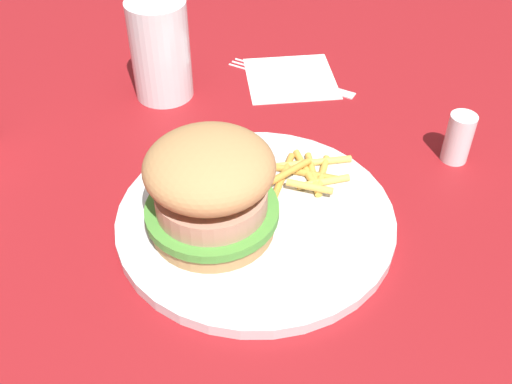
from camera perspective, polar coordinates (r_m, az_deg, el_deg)
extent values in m
plane|color=maroon|center=(0.58, 2.17, -2.83)|extent=(1.60, 1.60, 0.00)
cylinder|color=silver|center=(0.57, 0.00, -2.70)|extent=(0.26, 0.26, 0.01)
cylinder|color=tan|center=(0.55, -4.09, -2.68)|extent=(0.11, 0.11, 0.02)
cylinder|color=#4C9338|center=(0.54, -4.15, -1.71)|extent=(0.12, 0.12, 0.01)
cylinder|color=tan|center=(0.53, -4.23, -0.55)|extent=(0.10, 0.10, 0.02)
ellipsoid|color=tan|center=(0.51, -4.43, 2.36)|extent=(0.11, 0.11, 0.05)
cylinder|color=gold|center=(0.61, 6.24, 1.70)|extent=(0.05, 0.03, 0.01)
cylinder|color=#E5B251|center=(0.60, 6.36, 0.95)|extent=(0.02, 0.05, 0.01)
cylinder|color=#E5B251|center=(0.62, 5.21, 2.76)|extent=(0.01, 0.08, 0.01)
cylinder|color=gold|center=(0.61, 5.41, 1.68)|extent=(0.06, 0.01, 0.01)
cylinder|color=gold|center=(0.60, 2.54, 1.50)|extent=(0.07, 0.03, 0.01)
cylinder|color=gold|center=(0.61, 4.18, 1.90)|extent=(0.04, 0.08, 0.01)
cylinder|color=gold|center=(0.61, 4.67, 2.17)|extent=(0.06, 0.02, 0.01)
cylinder|color=#E5B251|center=(0.58, 5.07, 0.51)|extent=(0.02, 0.04, 0.01)
cylinder|color=gold|center=(0.60, 3.25, 1.98)|extent=(0.03, 0.05, 0.01)
cube|color=white|center=(0.78, 3.29, 10.67)|extent=(0.11, 0.11, 0.00)
cube|color=silver|center=(0.77, 5.41, 10.20)|extent=(0.08, 0.10, 0.00)
cube|color=silver|center=(0.80, 0.62, 11.58)|extent=(0.04, 0.04, 0.00)
cylinder|color=silver|center=(0.82, -1.08, 12.37)|extent=(0.02, 0.02, 0.00)
cylinder|color=silver|center=(0.81, -1.37, 12.13)|extent=(0.02, 0.02, 0.00)
cylinder|color=silver|center=(0.81, -1.67, 11.88)|extent=(0.02, 0.02, 0.00)
cylinder|color=silver|center=(0.73, -8.99, 13.06)|extent=(0.07, 0.07, 0.12)
cylinder|color=black|center=(0.74, -8.79, 11.43)|extent=(0.06, 0.06, 0.07)
cylinder|color=white|center=(0.67, 18.53, 4.85)|extent=(0.03, 0.03, 0.06)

